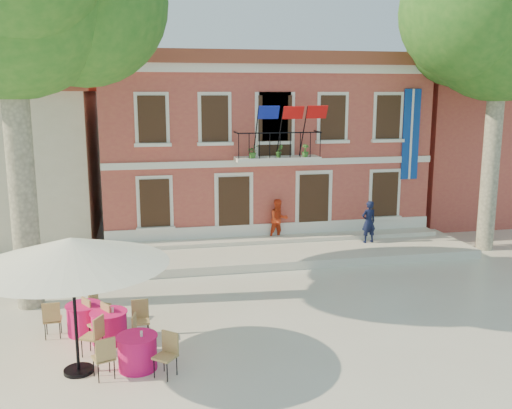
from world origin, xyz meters
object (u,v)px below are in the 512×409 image
at_px(pedestrian_navy, 369,222).
at_px(cafe_table_0, 109,325).
at_px(cafe_table_2, 84,317).
at_px(cafe_table_1, 137,350).
at_px(plane_tree_east, 502,22).
at_px(patio_umbrella, 71,252).
at_px(pedestrian_orange, 279,220).

height_order(pedestrian_navy, cafe_table_0, pedestrian_navy).
bearing_deg(cafe_table_2, pedestrian_navy, 30.40).
distance_m(pedestrian_navy, cafe_table_1, 11.84).
xyz_separation_m(pedestrian_navy, cafe_table_2, (-9.99, -5.86, -0.68)).
bearing_deg(cafe_table_2, cafe_table_1, -58.98).
bearing_deg(cafe_table_2, plane_tree_east, 19.41).
height_order(plane_tree_east, pedestrian_navy, plane_tree_east).
xyz_separation_m(pedestrian_navy, cafe_table_0, (-9.36, -6.48, -0.68)).
distance_m(plane_tree_east, cafe_table_1, 17.05).
bearing_deg(cafe_table_1, patio_umbrella, 175.62).
bearing_deg(pedestrian_navy, patio_umbrella, 28.70).
bearing_deg(plane_tree_east, cafe_table_1, -151.14).
bearing_deg(cafe_table_0, pedestrian_orange, 51.15).
distance_m(plane_tree_east, cafe_table_2, 17.32).
relative_size(cafe_table_0, cafe_table_1, 1.01).
height_order(plane_tree_east, pedestrian_orange, plane_tree_east).
height_order(plane_tree_east, cafe_table_0, plane_tree_east).
relative_size(patio_umbrella, cafe_table_1, 2.19).
xyz_separation_m(patio_umbrella, pedestrian_navy, (9.95, 7.92, -1.59)).
bearing_deg(pedestrian_orange, pedestrian_navy, -28.64).
bearing_deg(cafe_table_0, cafe_table_2, 135.72).
relative_size(plane_tree_east, pedestrian_navy, 7.04).
bearing_deg(pedestrian_orange, cafe_table_1, -131.23).
xyz_separation_m(pedestrian_navy, pedestrian_orange, (-3.27, 1.07, -0.01)).
relative_size(plane_tree_east, cafe_table_1, 6.19).
bearing_deg(cafe_table_2, cafe_table_0, -44.28).
bearing_deg(cafe_table_2, patio_umbrella, -88.91).
height_order(cafe_table_0, cafe_table_2, same).
height_order(pedestrian_navy, cafe_table_1, pedestrian_navy).
bearing_deg(cafe_table_1, cafe_table_2, 121.02).
height_order(patio_umbrella, cafe_table_0, patio_umbrella).
bearing_deg(cafe_table_0, patio_umbrella, -112.31).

